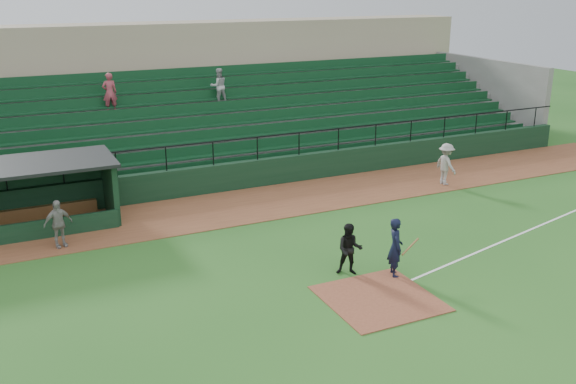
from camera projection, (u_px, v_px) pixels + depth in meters
name	position (u px, v px, depth m)	size (l,w,h in m)	color
ground	(360.00, 284.00, 18.90)	(90.00, 90.00, 0.00)	#275D1E
warning_track	(256.00, 204.00, 25.77)	(40.00, 4.00, 0.03)	brown
home_plate_dirt	(379.00, 298.00, 18.04)	(3.00, 3.00, 0.03)	brown
foul_line	(533.00, 229.00, 23.18)	(18.00, 0.09, 0.01)	white
stadium_structure	(191.00, 112.00, 32.33)	(38.00, 13.08, 6.40)	black
batter_at_plate	(395.00, 247.00, 19.21)	(1.11, 0.78, 1.84)	black
umpire	(350.00, 249.00, 19.35)	(0.79, 0.61, 1.62)	black
runner	(446.00, 164.00, 27.98)	(1.18, 0.68, 1.83)	#A19B96
dugout_player_a	(58.00, 224.00, 21.29)	(0.96, 0.40, 1.64)	gray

